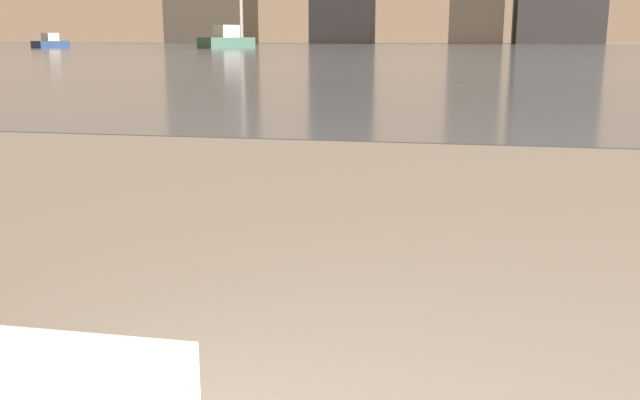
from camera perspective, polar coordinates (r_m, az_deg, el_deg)
harbor_water at (r=61.81m, az=10.98°, el=11.74°), size 180.00×110.00×0.01m
harbor_boat_0 at (r=67.81m, az=-7.48°, el=12.57°), size 4.34×5.81×2.09m
harbor_boat_3 at (r=74.17m, az=-20.75°, el=11.69°), size 2.14×3.90×1.39m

